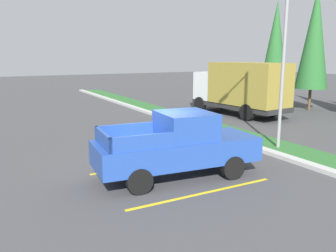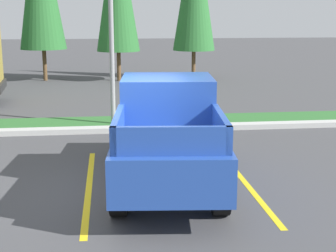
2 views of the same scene
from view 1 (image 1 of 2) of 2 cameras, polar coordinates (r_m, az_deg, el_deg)
ground_plane at (r=11.99m, az=-2.40°, el=-7.32°), size 120.00×120.00×0.00m
parking_line_near at (r=12.72m, az=-2.10°, el=-6.18°), size 0.12×4.80×0.01m
parking_line_far at (r=10.21m, az=5.85°, el=-10.80°), size 0.12×4.80×0.01m
curb_strip at (r=14.77m, az=15.30°, el=-3.79°), size 56.00×0.40×0.15m
grass_median at (r=15.55m, az=18.23°, el=-3.38°), size 56.00×1.80×0.06m
pickup_truck_main at (r=11.14m, az=1.68°, el=-3.20°), size 2.39×5.38×2.10m
cargo_truck_distant at (r=23.17m, az=11.76°, el=6.26°), size 6.99×3.07×3.40m
street_light at (r=14.90m, az=18.02°, el=12.51°), size 0.24×1.49×7.43m
cypress_tree_leftmost at (r=29.24m, az=17.08°, el=12.64°), size 2.08×2.08×7.98m
cypress_tree_left_inner at (r=26.83m, az=22.72°, el=13.09°), size 2.21×2.21×8.52m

